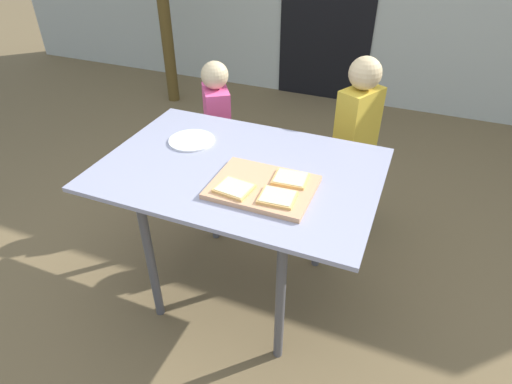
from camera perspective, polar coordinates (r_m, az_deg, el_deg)
ground_plane at (r=2.38m, az=-1.79°, el=-12.42°), size 16.00×16.00×0.00m
dining_table at (r=1.94m, az=-2.15°, el=1.19°), size 1.22×0.84×0.76m
cutting_board at (r=1.74m, az=0.89°, el=0.67°), size 0.41×0.31×0.02m
pizza_slice_near_right at (r=1.65m, az=2.88°, el=-0.68°), size 0.15×0.13×0.01m
pizza_slice_far_right at (r=1.76m, az=4.60°, el=1.80°), size 0.15×0.13×0.01m
pizza_slice_near_left at (r=1.70m, az=-2.91°, el=0.50°), size 0.15×0.13×0.01m
plate_white_left at (r=2.11m, az=-8.55°, el=6.79°), size 0.22×0.22×0.01m
child_left at (r=2.69m, az=-5.11°, el=8.37°), size 0.25×0.28×0.97m
child_right at (r=2.50m, az=13.11°, el=7.15°), size 0.23×0.28×1.07m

